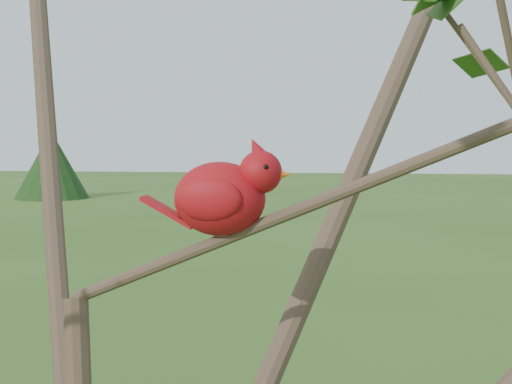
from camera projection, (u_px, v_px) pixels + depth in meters
The scene contains 3 objects.
crabapple_tree at pixel (96, 184), 0.97m from camera, with size 2.35×2.05×2.95m.
cardinal at pixel (225, 195), 1.06m from camera, with size 0.21×0.11×0.15m.
distant_trees at pixel (328, 151), 26.22m from camera, with size 43.99×14.50×3.43m.
Camera 1 is at (0.34, -0.96, 2.19)m, focal length 55.00 mm.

